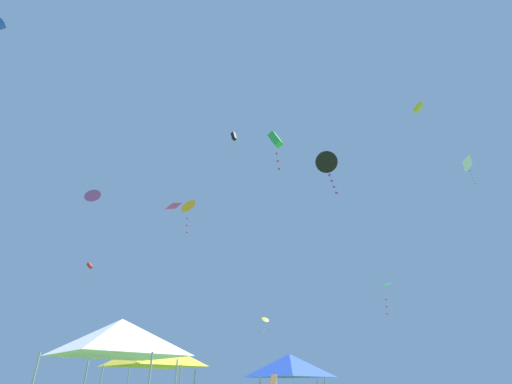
% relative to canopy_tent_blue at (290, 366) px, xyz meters
% --- Properties ---
extents(canopy_tent_blue, '(2.76, 2.76, 2.95)m').
position_rel_canopy_tent_blue_xyz_m(canopy_tent_blue, '(0.00, 0.00, 0.00)').
color(canopy_tent_blue, '#9E9EA3').
rests_on(canopy_tent_blue, ground).
extents(canopy_tent_yellow, '(3.26, 3.26, 3.49)m').
position_rel_canopy_tent_blue_xyz_m(canopy_tent_yellow, '(-5.61, -0.55, 0.46)').
color(canopy_tent_yellow, '#9E9EA3').
rests_on(canopy_tent_yellow, ground).
extents(canopy_tent_white, '(3.38, 3.38, 3.62)m').
position_rel_canopy_tent_blue_xyz_m(canopy_tent_white, '(-5.49, -5.05, 0.57)').
color(canopy_tent_white, '#9E9EA3').
rests_on(canopy_tent_white, ground).
extents(kite_magenta_diamond, '(1.34, 1.00, 0.65)m').
position_rel_canopy_tent_blue_xyz_m(kite_magenta_diamond, '(-10.48, 17.15, 15.78)').
color(kite_magenta_diamond, '#D6389E').
extents(kite_black_box, '(0.77, 0.72, 2.40)m').
position_rel_canopy_tent_blue_xyz_m(kite_black_box, '(-4.47, 17.15, 24.29)').
color(kite_black_box, black).
extents(kite_red_box, '(0.70, 0.48, 1.51)m').
position_rel_canopy_tent_blue_xyz_m(kite_red_box, '(-17.16, 15.69, 9.04)').
color(kite_red_box, red).
extents(kite_orange_delta, '(1.30, 1.48, 2.82)m').
position_rel_canopy_tent_blue_xyz_m(kite_orange_delta, '(-7.48, 10.86, 12.66)').
color(kite_orange_delta, orange).
extents(kite_green_box, '(0.81, 0.68, 2.11)m').
position_rel_canopy_tent_blue_xyz_m(kite_green_box, '(-0.38, -1.76, 10.23)').
color(kite_green_box, green).
extents(kite_yellow_box, '(1.16, 0.93, 1.10)m').
position_rel_canopy_tent_blue_xyz_m(kite_yellow_box, '(14.88, 13.38, 24.77)').
color(kite_yellow_box, yellow).
extents(kite_yellow_delta, '(0.86, 0.80, 1.39)m').
position_rel_canopy_tent_blue_xyz_m(kite_yellow_delta, '(-1.15, 18.29, 4.67)').
color(kite_yellow_delta, yellow).
extents(kite_purple_delta, '(1.92, 2.00, 1.00)m').
position_rel_canopy_tent_blue_xyz_m(kite_purple_delta, '(-18.29, 15.48, 16.25)').
color(kite_purple_delta, purple).
extents(kite_green_delta, '(1.58, 1.66, 2.87)m').
position_rel_canopy_tent_blue_xyz_m(kite_green_delta, '(9.56, 16.57, 7.20)').
color(kite_green_delta, green).
extents(kite_white_diamond, '(1.04, 0.99, 2.54)m').
position_rel_canopy_tent_blue_xyz_m(kite_white_diamond, '(16.81, 11.38, 16.53)').
color(kite_white_diamond, white).
extents(kite_black_delta, '(1.55, 1.15, 3.03)m').
position_rel_canopy_tent_blue_xyz_m(kite_black_delta, '(3.10, 3.68, 12.21)').
color(kite_black_delta, black).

